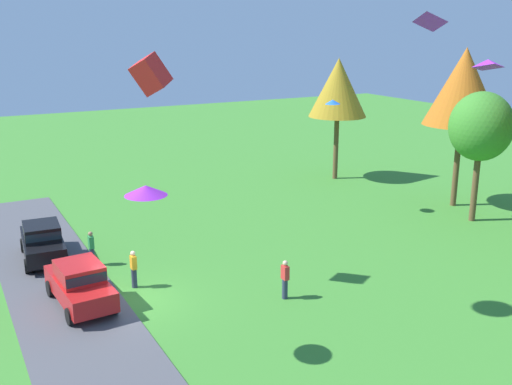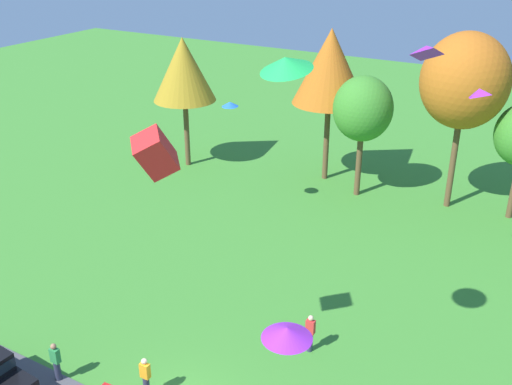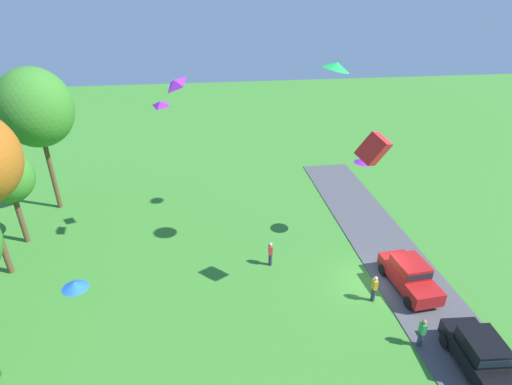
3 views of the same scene
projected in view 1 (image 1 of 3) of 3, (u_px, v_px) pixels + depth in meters
The scene contains 15 objects.
ground_plane at pixel (131, 303), 24.91m from camera, with size 120.00×120.00×0.00m, color #3D842D.
pavement_strip at pixel (73, 314), 23.83m from camera, with size 36.00×4.40×0.06m, color #4C4C51.
car_sedan_far_end at pixel (42, 240), 29.14m from camera, with size 4.52×2.22×1.84m.
car_sedan_by_flagpole at pixel (80, 283), 24.34m from camera, with size 4.51×2.20×1.84m.
person_beside_suv at pixel (285, 279), 25.06m from camera, with size 0.36×0.24×1.71m.
person_on_lawn at pixel (91, 248), 28.59m from camera, with size 0.36×0.24×1.71m.
person_watching_sky at pixel (134, 269), 26.14m from camera, with size 0.36×0.24×1.71m.
tree_far_left at pixel (338, 88), 43.52m from camera, with size 4.23×4.23×8.94m.
tree_far_right at pixel (464, 87), 36.49m from camera, with size 4.70×4.70×9.91m.
tree_left_of_center at pixel (481, 127), 33.99m from camera, with size 3.60×3.60×7.60m.
kite_delta_high_left at pixel (146, 190), 18.89m from camera, with size 1.37×1.37×0.33m, color purple.
kite_diamond_over_trees at pixel (488, 63), 22.18m from camera, with size 0.91×0.77×0.30m, color purple.
kite_diamond_near_flag at pixel (431, 18), 22.95m from camera, with size 0.99×1.04×0.36m, color purple.
kite_delta_low_drifter at pixel (333, 102), 35.00m from camera, with size 0.90×0.90×0.26m, color blue.
kite_box_high_right at pixel (151, 74), 24.11m from camera, with size 0.95×0.95×1.33m, color red.
Camera 1 is at (22.54, -6.20, 11.08)m, focal length 42.00 mm.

